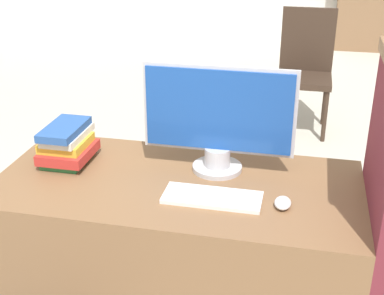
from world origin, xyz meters
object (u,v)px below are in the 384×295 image
Objects in this scene: book_stack at (67,144)px; far_chair at (305,65)px; monitor at (218,120)px; keyboard at (212,197)px; mouse at (283,203)px.

book_stack is 0.27× the size of far_chair.
monitor is 0.33m from keyboard.
far_chair is (0.96, 2.51, -0.28)m from book_stack.
book_stack is at bearing -82.57° from far_chair.
far_chair is (0.03, 2.70, -0.22)m from mouse.
keyboard is 0.69m from book_stack.
book_stack is (-0.64, -0.06, -0.14)m from monitor.
monitor is 2.30× the size of book_stack.
mouse is 0.95m from book_stack.
monitor is 0.43m from mouse.
mouse is at bearing -40.86° from monitor.
monitor is at bearing 5.64° from book_stack.
monitor is 2.51m from far_chair.
keyboard is at bearing -179.53° from mouse.
keyboard is 2.72m from far_chair.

